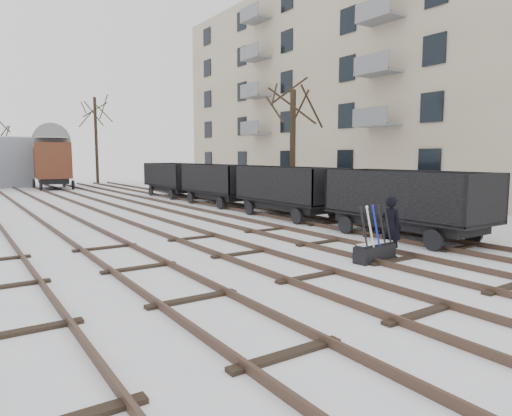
# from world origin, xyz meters

# --- Properties ---
(ground) EXTENTS (120.00, 120.00, 0.00)m
(ground) POSITION_xyz_m (0.00, 0.00, 0.00)
(ground) COLOR white
(ground) RESTS_ON ground
(tracks) EXTENTS (13.90, 52.00, 0.16)m
(tracks) POSITION_xyz_m (-0.00, 13.67, 0.07)
(tracks) COLOR black
(tracks) RESTS_ON ground
(apartment_block) EXTENTS (10.12, 45.00, 16.10)m
(apartment_block) POSITION_xyz_m (19.95, 14.00, 8.05)
(apartment_block) COLOR beige
(apartment_block) RESTS_ON ground
(ground_frame) EXTENTS (1.33, 0.52, 1.49)m
(ground_frame) POSITION_xyz_m (2.51, 0.31, 0.28)
(ground_frame) COLOR black
(ground_frame) RESTS_ON ground
(worker) EXTENTS (0.46, 0.66, 1.71)m
(worker) POSITION_xyz_m (3.26, 0.41, 0.86)
(worker) COLOR black
(worker) RESTS_ON ground
(freight_wagon_a) EXTENTS (2.25, 5.63, 2.30)m
(freight_wagon_a) POSITION_xyz_m (6.00, 2.06, 0.88)
(freight_wagon_a) COLOR black
(freight_wagon_a) RESTS_ON ground
(freight_wagon_b) EXTENTS (2.25, 5.63, 2.30)m
(freight_wagon_b) POSITION_xyz_m (6.00, 8.46, 0.88)
(freight_wagon_b) COLOR black
(freight_wagon_b) RESTS_ON ground
(freight_wagon_c) EXTENTS (2.25, 5.63, 2.30)m
(freight_wagon_c) POSITION_xyz_m (6.00, 14.86, 0.88)
(freight_wagon_c) COLOR black
(freight_wagon_c) RESTS_ON ground
(freight_wagon_d) EXTENTS (2.25, 5.63, 2.30)m
(freight_wagon_d) POSITION_xyz_m (6.00, 21.26, 0.88)
(freight_wagon_d) COLOR black
(freight_wagon_d) RESTS_ON ground
(box_van_wagon) EXTENTS (3.60, 5.93, 4.30)m
(box_van_wagon) POSITION_xyz_m (0.49, 34.19, 2.50)
(box_van_wagon) COLOR black
(box_van_wagon) RESTS_ON ground
(tree_near) EXTENTS (0.30, 0.30, 6.10)m
(tree_near) POSITION_xyz_m (7.82, 10.56, 3.05)
(tree_near) COLOR black
(tree_near) RESTS_ON ground
(tree_far_right) EXTENTS (0.30, 0.30, 8.62)m
(tree_far_right) POSITION_xyz_m (5.65, 39.58, 4.31)
(tree_far_right) COLOR black
(tree_far_right) RESTS_ON ground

